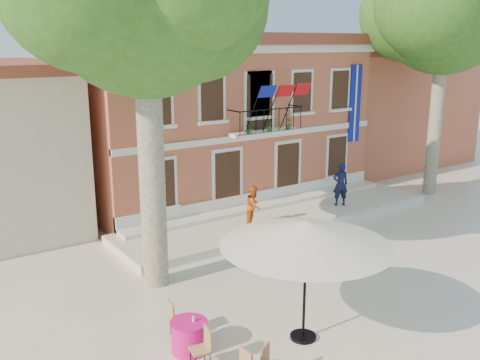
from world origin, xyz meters
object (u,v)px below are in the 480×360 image
(plane_tree_east, at_px, (445,10))
(patio_umbrella, at_px, (306,234))
(pedestrian_orange, at_px, (254,206))
(pedestrian_navy, at_px, (340,184))
(cafe_table_0, at_px, (189,335))

(plane_tree_east, xyz_separation_m, patio_umbrella, (-13.76, -6.50, -5.76))
(plane_tree_east, bearing_deg, pedestrian_orange, 178.25)
(patio_umbrella, xyz_separation_m, pedestrian_orange, (3.44, 6.81, -1.66))
(pedestrian_navy, xyz_separation_m, cafe_table_0, (-10.64, -5.74, -0.81))
(plane_tree_east, height_order, patio_umbrella, plane_tree_east)
(plane_tree_east, xyz_separation_m, cafe_table_0, (-16.36, -5.40, -8.08))
(pedestrian_orange, bearing_deg, pedestrian_navy, -36.15)
(plane_tree_east, bearing_deg, pedestrian_navy, 176.56)
(plane_tree_east, distance_m, cafe_table_0, 19.03)
(patio_umbrella, bearing_deg, pedestrian_orange, 63.18)
(pedestrian_navy, bearing_deg, pedestrian_orange, 23.77)
(pedestrian_orange, xyz_separation_m, cafe_table_0, (-6.04, -5.71, -0.66))
(pedestrian_orange, bearing_deg, plane_tree_east, -38.26)
(plane_tree_east, height_order, pedestrian_navy, plane_tree_east)
(patio_umbrella, relative_size, cafe_table_0, 2.09)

